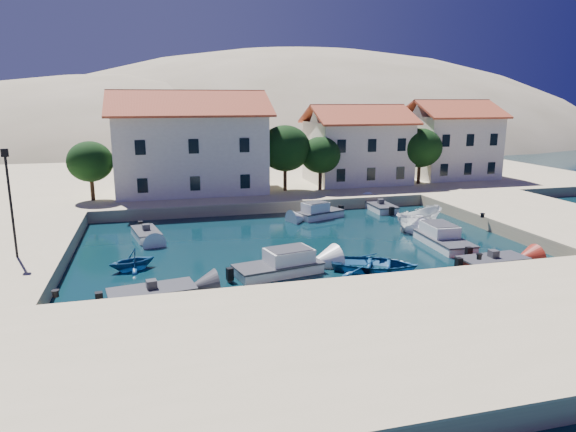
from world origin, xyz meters
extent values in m
plane|color=black|center=(0.00, 0.00, 0.00)|extent=(400.00, 400.00, 0.00)
cube|color=tan|center=(0.00, -6.00, 0.50)|extent=(52.00, 12.00, 1.00)
cube|color=tan|center=(20.50, 10.00, 0.50)|extent=(11.00, 20.00, 1.00)
cube|color=tan|center=(2.00, 38.00, 0.50)|extent=(80.00, 36.00, 1.00)
ellipsoid|color=gray|center=(-10.00, 110.00, -20.00)|extent=(198.00, 126.00, 72.00)
ellipsoid|color=gray|center=(35.00, 130.00, -25.00)|extent=(220.00, 176.00, 99.00)
cube|color=beige|center=(-6.00, 28.00, 4.75)|extent=(14.00, 9.00, 7.50)
pyramid|color=#A53E25|center=(-6.00, 28.00, 9.60)|extent=(14.70, 9.45, 2.20)
cube|color=beige|center=(12.00, 29.00, 4.25)|extent=(10.00, 8.00, 6.50)
pyramid|color=#A53E25|center=(12.00, 29.00, 8.40)|extent=(10.50, 8.40, 1.80)
cube|color=beige|center=(24.00, 30.00, 4.50)|extent=(9.00, 8.00, 7.00)
pyramid|color=#A53E25|center=(24.00, 30.00, 8.90)|extent=(9.45, 8.40, 1.80)
cylinder|color=#382314|center=(-15.00, 25.00, 2.25)|extent=(0.36, 0.36, 2.50)
ellipsoid|color=black|center=(-15.00, 25.00, 4.50)|extent=(4.00, 4.00, 3.60)
cylinder|color=#382314|center=(3.00, 25.50, 2.50)|extent=(0.36, 0.36, 3.00)
ellipsoid|color=black|center=(3.00, 25.50, 5.20)|extent=(5.00, 5.00, 4.50)
cylinder|color=#382314|center=(6.50, 25.00, 2.25)|extent=(0.36, 0.36, 2.50)
ellipsoid|color=black|center=(6.50, 25.00, 4.50)|extent=(4.00, 4.00, 3.60)
cylinder|color=#382314|center=(18.00, 26.00, 2.38)|extent=(0.36, 0.36, 2.75)
ellipsoid|color=black|center=(18.00, 26.00, 4.85)|extent=(4.60, 4.60, 4.14)
cylinder|color=black|center=(-17.50, 8.00, 4.00)|extent=(0.14, 0.14, 6.00)
cube|color=black|center=(-17.50, 8.00, 7.00)|extent=(0.35, 0.25, 0.45)
cylinder|color=black|center=(-14.30, 0.80, 1.15)|extent=(0.36, 0.36, 0.30)
cylinder|color=black|center=(8.00, 0.80, 1.15)|extent=(0.36, 0.36, 0.30)
cylinder|color=black|center=(14.70, 10.00, 1.15)|extent=(0.36, 0.36, 0.30)
cube|color=#38383E|center=(-10.05, 1.85, 0.25)|extent=(4.41, 2.49, 0.90)
cube|color=#38383E|center=(-10.05, 1.85, 0.58)|extent=(4.52, 2.55, 0.10)
cube|color=#38383E|center=(-10.05, 1.85, 0.80)|extent=(0.57, 0.57, 0.50)
cube|color=white|center=(-2.97, 4.08, 0.25)|extent=(5.27, 3.08, 0.90)
cube|color=#38383E|center=(-2.97, 4.08, 0.58)|extent=(5.39, 3.15, 0.10)
cube|color=white|center=(-2.97, 4.08, 0.95)|extent=(2.93, 2.30, 0.90)
imported|color=navy|center=(2.68, 3.20, 0.00)|extent=(6.08, 5.42, 1.04)
cube|color=maroon|center=(9.82, 1.97, 0.25)|extent=(4.10, 1.99, 0.90)
cube|color=#38383E|center=(9.82, 1.97, 0.58)|extent=(4.20, 2.03, 0.10)
cube|color=#38383E|center=(9.82, 1.97, 0.80)|extent=(0.52, 0.52, 0.50)
cube|color=white|center=(9.46, 6.77, 0.25)|extent=(2.35, 5.27, 0.90)
cube|color=#38383E|center=(9.46, 6.77, 0.58)|extent=(2.40, 5.39, 0.10)
cube|color=white|center=(9.46, 6.77, 0.95)|extent=(1.92, 2.82, 0.90)
imported|color=white|center=(10.17, 11.59, 0.00)|extent=(4.98, 3.24, 1.80)
cube|color=white|center=(10.20, 18.64, 0.25)|extent=(1.90, 3.93, 0.90)
cube|color=#38383E|center=(10.20, 18.64, 0.58)|extent=(1.94, 4.03, 0.10)
cube|color=#38383E|center=(10.20, 18.64, 0.80)|extent=(0.51, 0.51, 0.50)
imported|color=navy|center=(-11.15, 7.04, 0.00)|extent=(3.35, 3.14, 1.42)
cube|color=white|center=(-10.37, 14.16, 0.25)|extent=(2.27, 3.86, 0.90)
cube|color=#38383E|center=(-10.37, 14.16, 0.58)|extent=(2.32, 3.95, 0.10)
cube|color=#38383E|center=(-10.37, 14.16, 0.80)|extent=(0.59, 0.59, 0.50)
cube|color=white|center=(3.94, 17.14, 0.25)|extent=(4.24, 2.93, 0.90)
cube|color=#38383E|center=(3.94, 17.14, 0.58)|extent=(4.34, 3.00, 0.10)
cube|color=white|center=(3.94, 17.14, 0.95)|extent=(2.43, 2.05, 0.90)
camera|label=1|loc=(-9.65, -23.36, 9.85)|focal=32.00mm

